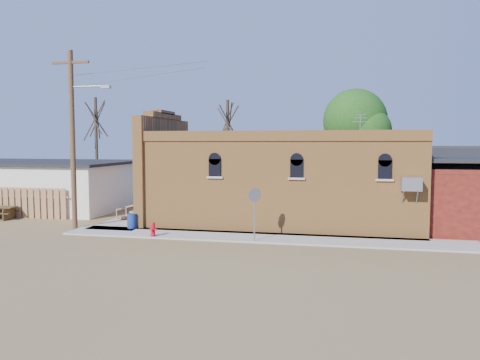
% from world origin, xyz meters
% --- Properties ---
extents(ground, '(120.00, 120.00, 0.00)m').
position_xyz_m(ground, '(0.00, 0.00, 0.00)').
color(ground, brown).
rests_on(ground, ground).
extents(sidewalk_south, '(19.00, 2.20, 0.08)m').
position_xyz_m(sidewalk_south, '(1.50, 0.90, 0.04)').
color(sidewalk_south, '#9E9991').
rests_on(sidewalk_south, ground).
extents(sidewalk_west, '(2.60, 10.00, 0.08)m').
position_xyz_m(sidewalk_west, '(-6.30, 6.00, 0.04)').
color(sidewalk_west, '#9E9991').
rests_on(sidewalk_west, ground).
extents(brick_bar, '(16.40, 7.97, 6.30)m').
position_xyz_m(brick_bar, '(1.64, 5.49, 2.34)').
color(brick_bar, '#CD843E').
rests_on(brick_bar, ground).
extents(red_shed, '(5.40, 6.40, 4.30)m').
position_xyz_m(red_shed, '(11.50, 5.50, 2.27)').
color(red_shed, '#550E13').
rests_on(red_shed, ground).
extents(wood_fence, '(5.20, 0.10, 1.80)m').
position_xyz_m(wood_fence, '(-12.80, 3.80, 0.90)').
color(wood_fence, '#9D6C47').
rests_on(wood_fence, ground).
extents(utility_pole, '(3.12, 0.26, 9.00)m').
position_xyz_m(utility_pole, '(-8.14, 1.20, 4.77)').
color(utility_pole, '#4A391D').
rests_on(utility_pole, ground).
extents(tree_bare_near, '(2.80, 2.80, 7.65)m').
position_xyz_m(tree_bare_near, '(-3.00, 13.00, 5.96)').
color(tree_bare_near, '#443826').
rests_on(tree_bare_near, ground).
extents(tree_bare_far, '(2.80, 2.80, 8.16)m').
position_xyz_m(tree_bare_far, '(-14.00, 14.00, 6.36)').
color(tree_bare_far, '#443826').
rests_on(tree_bare_far, ground).
extents(tree_leafy, '(4.40, 4.40, 8.15)m').
position_xyz_m(tree_leafy, '(6.00, 13.50, 5.93)').
color(tree_leafy, '#443826').
rests_on(tree_leafy, ground).
extents(fire_hydrant, '(0.37, 0.34, 0.67)m').
position_xyz_m(fire_hydrant, '(-3.46, -0.00, 0.41)').
color(fire_hydrant, red).
rests_on(fire_hydrant, sidewalk_south).
extents(stop_sign, '(0.53, 0.45, 2.36)m').
position_xyz_m(stop_sign, '(1.33, 0.00, 1.89)').
color(stop_sign, '#949399').
rests_on(stop_sign, sidewalk_south).
extents(trash_barrel, '(0.61, 0.61, 0.74)m').
position_xyz_m(trash_barrel, '(-5.30, 1.71, 0.45)').
color(trash_barrel, navy).
rests_on(trash_barrel, sidewalk_west).
extents(picnic_table, '(1.88, 1.48, 0.74)m').
position_xyz_m(picnic_table, '(-14.19, 3.20, 0.48)').
color(picnic_table, '#4B381E').
rests_on(picnic_table, ground).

